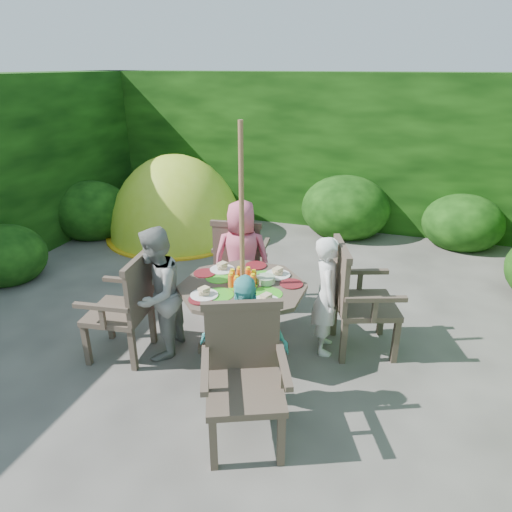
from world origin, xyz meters
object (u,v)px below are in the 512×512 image
(child_left, at_px, (157,294))
(garden_chair_left, at_px, (126,306))
(child_front, at_px, (244,345))
(garden_chair_back, at_px, (240,258))
(patio_table, at_px, (243,296))
(parasol_pole, at_px, (242,247))
(garden_chair_right, at_px, (357,297))
(garden_chair_front, at_px, (244,374))
(child_back, at_px, (242,258))
(dome_tent, at_px, (178,234))
(child_right, at_px, (327,296))

(child_left, bearing_deg, garden_chair_left, -72.21)
(child_left, relative_size, child_front, 1.07)
(garden_chair_back, height_order, child_left, child_left)
(patio_table, xyz_separation_m, parasol_pole, (-0.00, -0.00, 0.50))
(child_front, bearing_deg, garden_chair_back, 102.08)
(garden_chair_left, height_order, garden_chair_back, garden_chair_left)
(garden_chair_left, bearing_deg, patio_table, 103.87)
(garden_chair_right, distance_m, garden_chair_front, 1.54)
(child_back, height_order, dome_tent, dome_tent)
(parasol_pole, height_order, garden_chair_front, parasol_pole)
(garden_chair_back, xyz_separation_m, child_back, (0.12, -0.27, 0.12))
(child_right, height_order, dome_tent, dome_tent)
(garden_chair_front, xyz_separation_m, dome_tent, (-2.53, 3.80, -0.54))
(garden_chair_front, height_order, child_front, child_front)
(parasol_pole, relative_size, garden_chair_front, 2.19)
(child_back, bearing_deg, garden_chair_back, -80.87)
(garden_chair_right, height_order, child_right, child_right)
(garden_chair_back, distance_m, dome_tent, 2.54)
(garden_chair_right, distance_m, child_right, 0.29)
(garden_chair_right, relative_size, garden_chair_left, 1.07)
(parasol_pole, height_order, child_front, parasol_pole)
(garden_chair_left, height_order, child_back, child_back)
(child_right, bearing_deg, child_front, 142.91)
(parasol_pole, bearing_deg, garden_chair_right, 20.55)
(patio_table, xyz_separation_m, garden_chair_back, (-0.41, 1.02, -0.08))
(parasol_pole, distance_m, garden_chair_back, 1.24)
(parasol_pole, height_order, garden_chair_left, parasol_pole)
(garden_chair_back, relative_size, child_front, 0.82)
(child_left, relative_size, child_back, 0.99)
(child_left, bearing_deg, child_right, 104.02)
(child_left, height_order, child_back, child_back)
(child_right, distance_m, dome_tent, 3.88)
(parasol_pole, relative_size, child_left, 1.71)
(dome_tent, bearing_deg, garden_chair_front, -37.42)
(garden_chair_right, distance_m, garden_chair_back, 1.56)
(garden_chair_left, height_order, child_right, child_right)
(parasol_pole, distance_m, dome_tent, 3.69)
(child_back, bearing_deg, patio_table, 95.50)
(garden_chair_left, relative_size, child_right, 0.84)
(garden_chair_right, bearing_deg, patio_table, 91.26)
(garden_chair_front, bearing_deg, child_back, 87.22)
(child_right, xyz_separation_m, dome_tent, (-2.91, 2.50, -0.59))
(patio_table, distance_m, child_back, 0.80)
(child_front, bearing_deg, dome_tent, 115.63)
(child_back, relative_size, child_front, 1.08)
(garden_chair_left, distance_m, child_front, 1.35)
(garden_chair_left, xyz_separation_m, child_front, (1.30, -0.35, 0.07))
(garden_chair_left, bearing_deg, garden_chair_back, 148.87)
(patio_table, bearing_deg, parasol_pole, -146.75)
(dome_tent, bearing_deg, patio_table, -33.22)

